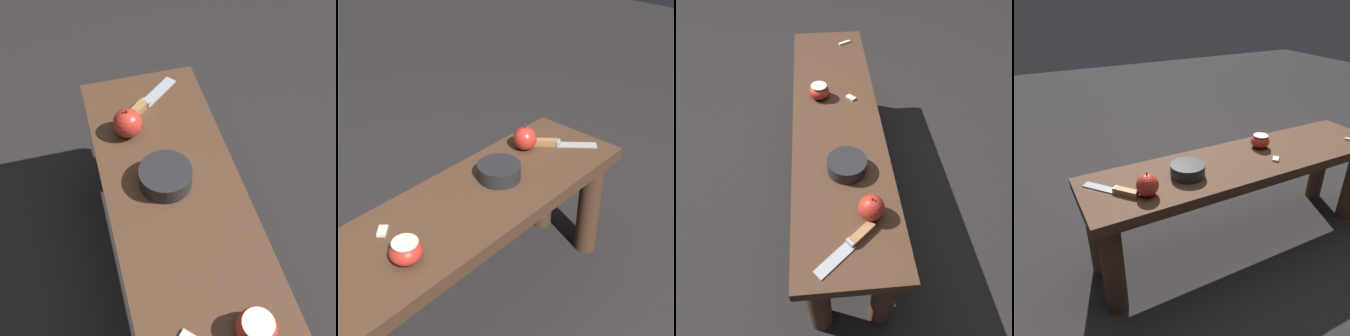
# 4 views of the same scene
# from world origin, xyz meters

# --- Properties ---
(ground_plane) EXTENTS (8.00, 8.00, 0.00)m
(ground_plane) POSITION_xyz_m (0.00, 0.00, 0.00)
(ground_plane) COLOR black
(wooden_bench) EXTENTS (1.30, 0.32, 0.41)m
(wooden_bench) POSITION_xyz_m (0.00, 0.00, 0.32)
(wooden_bench) COLOR #472D1E
(wooden_bench) RESTS_ON ground_plane
(knife) EXTENTS (0.15, 0.18, 0.02)m
(knife) POSITION_xyz_m (-0.52, -0.01, 0.42)
(knife) COLOR #9EA0A5
(knife) RESTS_ON wooden_bench
(apple_whole) EXTENTS (0.08, 0.08, 0.08)m
(apple_whole) POSITION_xyz_m (-0.44, -0.07, 0.45)
(apple_whole) COLOR red
(apple_whole) RESTS_ON wooden_bench
(apple_cut) EXTENTS (0.08, 0.08, 0.06)m
(apple_cut) POSITION_xyz_m (0.12, 0.06, 0.44)
(apple_cut) COLOR red
(apple_cut) RESTS_ON wooden_bench
(apple_slice_near_knife) EXTENTS (0.04, 0.04, 0.01)m
(apple_slice_near_knife) POSITION_xyz_m (0.11, -0.07, 0.42)
(apple_slice_near_knife) COLOR beige
(apple_slice_near_knife) RESTS_ON wooden_bench
(bowl) EXTENTS (0.13, 0.13, 0.05)m
(bowl) POSITION_xyz_m (-0.26, -0.02, 0.43)
(bowl) COLOR #232326
(bowl) RESTS_ON wooden_bench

